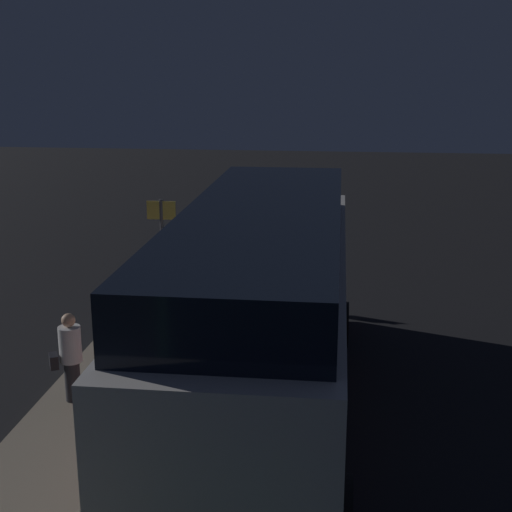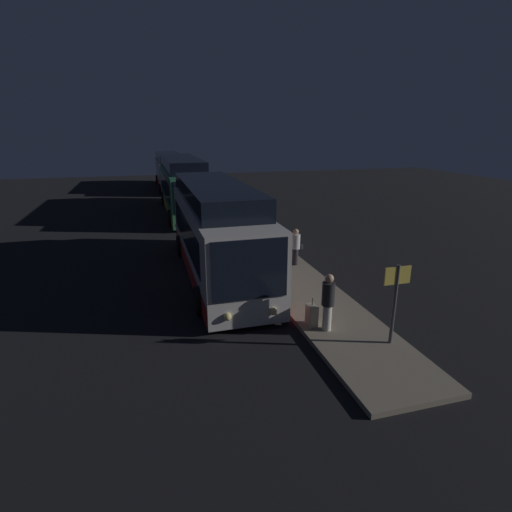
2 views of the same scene
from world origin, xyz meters
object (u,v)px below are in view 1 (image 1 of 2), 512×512
passenger_boarding (205,262)px  suitcase (215,291)px  sign_post (162,229)px  bus_lead (265,328)px  passenger_waiting (70,355)px  passenger_with_bags (117,340)px

passenger_boarding → suitcase: (-0.39, -0.32, -0.63)m
passenger_boarding → sign_post: size_ratio=0.77×
passenger_boarding → suitcase: size_ratio=1.96×
suitcase → sign_post: (1.57, 1.71, 1.17)m
bus_lead → suitcase: 6.07m
passenger_waiting → sign_post: sign_post is taller
bus_lead → passenger_boarding: 6.44m
passenger_boarding → passenger_waiting: bearing=-158.0°
suitcase → passenger_waiting: bearing=163.8°
bus_lead → sign_post: bearing=26.2°
suitcase → sign_post: 2.60m
passenger_with_bags → sign_post: 6.53m
bus_lead → passenger_with_bags: bearing=74.8°
passenger_waiting → passenger_with_bags: size_ratio=0.95×
bus_lead → passenger_waiting: bearing=88.0°
passenger_boarding → passenger_with_bags: bearing=-152.6°
bus_lead → sign_post: 8.05m
passenger_with_bags → sign_post: size_ratio=0.74×
passenger_boarding → passenger_waiting: 6.05m
passenger_boarding → bus_lead: bearing=-126.1°
passenger_boarding → passenger_with_bags: passenger_boarding is taller
passenger_boarding → sign_post: bearing=83.9°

